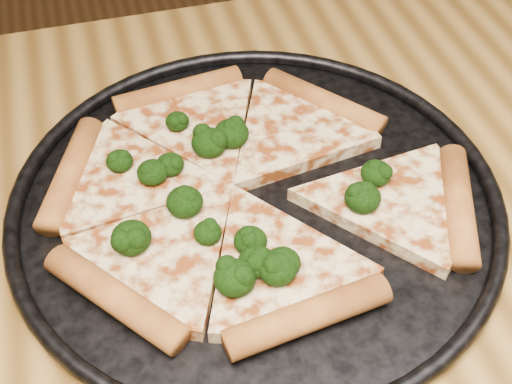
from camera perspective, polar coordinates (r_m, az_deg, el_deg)
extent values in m
cube|color=olive|center=(0.50, 1.75, -14.61)|extent=(1.20, 0.90, 0.04)
cylinder|color=black|center=(0.57, 0.00, -0.91)|extent=(0.38, 0.38, 0.01)
torus|color=black|center=(0.56, 0.00, -0.42)|extent=(0.40, 0.40, 0.01)
cylinder|color=#C47531|center=(0.64, 5.52, 7.33)|extent=(0.09, 0.11, 0.02)
cylinder|color=#C47531|center=(0.66, -6.36, 8.14)|extent=(0.12, 0.04, 0.02)
cylinder|color=#C47531|center=(0.59, -14.88, 1.46)|extent=(0.07, 0.12, 0.02)
cylinder|color=#C47531|center=(0.50, -11.41, -8.46)|extent=(0.09, 0.11, 0.02)
cylinder|color=#C47531|center=(0.48, 4.25, -10.06)|extent=(0.12, 0.04, 0.02)
cylinder|color=#C47531|center=(0.57, 16.19, -1.03)|extent=(0.07, 0.12, 0.02)
ellipsoid|color=black|center=(0.57, -8.46, 1.60)|extent=(0.02, 0.02, 0.02)
ellipsoid|color=black|center=(0.52, -10.16, -3.69)|extent=(0.03, 0.03, 0.02)
ellipsoid|color=black|center=(0.59, -2.02, 4.80)|extent=(0.03, 0.03, 0.02)
ellipsoid|color=black|center=(0.51, -0.46, -4.00)|extent=(0.02, 0.02, 0.02)
ellipsoid|color=black|center=(0.50, 2.19, -5.80)|extent=(0.03, 0.03, 0.02)
ellipsoid|color=black|center=(0.54, 8.70, -0.44)|extent=(0.03, 0.03, 0.02)
ellipsoid|color=black|center=(0.61, -6.44, 5.76)|extent=(0.02, 0.02, 0.02)
ellipsoid|color=black|center=(0.57, 9.78, 1.54)|extent=(0.03, 0.03, 0.02)
ellipsoid|color=black|center=(0.50, 0.04, -5.69)|extent=(0.03, 0.03, 0.02)
ellipsoid|color=black|center=(0.49, -1.76, -7.02)|extent=(0.03, 0.03, 0.02)
ellipsoid|color=black|center=(0.58, -3.86, 4.05)|extent=(0.03, 0.03, 0.02)
ellipsoid|color=black|center=(0.49, 1.75, -6.24)|extent=(0.03, 0.03, 0.02)
ellipsoid|color=black|center=(0.54, -5.84, -0.81)|extent=(0.03, 0.03, 0.02)
ellipsoid|color=black|center=(0.57, -7.03, 2.25)|extent=(0.02, 0.02, 0.02)
ellipsoid|color=black|center=(0.58, -11.08, 2.51)|extent=(0.02, 0.02, 0.02)
ellipsoid|color=black|center=(0.52, -3.97, -3.33)|extent=(0.02, 0.02, 0.02)
ellipsoid|color=black|center=(0.59, -1.95, 4.74)|extent=(0.02, 0.02, 0.02)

